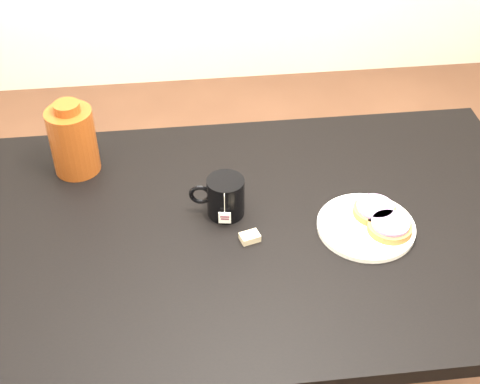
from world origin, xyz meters
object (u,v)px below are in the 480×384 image
at_px(plate, 366,226).
at_px(mug, 225,197).
at_px(teabag_pouch, 250,237).
at_px(bagel_package, 73,140).
at_px(table, 263,250).
at_px(bagel_back, 375,210).
at_px(bagel_front, 390,226).

bearing_deg(plate, mug, 163.59).
distance_m(teabag_pouch, bagel_package, 0.54).
xyz_separation_m(table, mug, (-0.09, 0.06, 0.14)).
relative_size(plate, mug, 1.66).
bearing_deg(mug, table, -24.34).
bearing_deg(plate, bagel_back, 51.62).
bearing_deg(bagel_back, table, 179.61).
height_order(plate, bagel_back, bagel_back).
relative_size(mug, teabag_pouch, 3.17).
bearing_deg(bagel_package, table, -31.21).
bearing_deg(teabag_pouch, bagel_front, -3.15).
relative_size(bagel_back, teabag_pouch, 2.62).
bearing_deg(mug, plate, -7.69).
height_order(bagel_front, teabag_pouch, bagel_front).
distance_m(plate, bagel_front, 0.06).
height_order(plate, teabag_pouch, teabag_pouch).
height_order(table, plate, plate).
distance_m(bagel_back, teabag_pouch, 0.32).
relative_size(bagel_front, mug, 0.82).
distance_m(table, bagel_package, 0.57).
relative_size(plate, bagel_front, 2.01).
bearing_deg(bagel_front, bagel_back, 107.63).
xyz_separation_m(mug, bagel_package, (-0.38, 0.22, 0.04)).
height_order(bagel_back, bagel_front, same).
distance_m(bagel_front, teabag_pouch, 0.33).
height_order(plate, bagel_package, bagel_package).
xyz_separation_m(plate, teabag_pouch, (-0.28, -0.01, 0.00)).
relative_size(bagel_front, teabag_pouch, 2.61).
bearing_deg(bagel_front, table, 167.59).
height_order(table, bagel_front, bagel_front).
xyz_separation_m(table, plate, (0.24, -0.04, 0.09)).
xyz_separation_m(table, bagel_package, (-0.47, 0.28, 0.18)).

